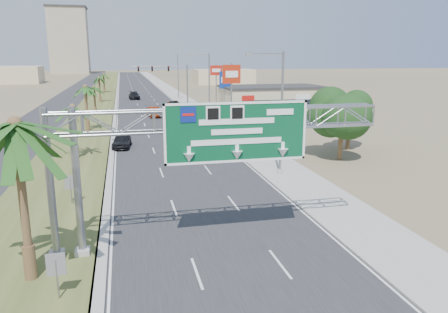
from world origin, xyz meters
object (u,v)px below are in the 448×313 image
at_px(car_far, 134,96).
at_px(pole_sign_red_far, 216,74).
at_px(sign_gantry, 204,131).
at_px(pole_sign_red_near, 231,78).
at_px(store_building, 272,98).
at_px(car_right_lane, 175,105).
at_px(car_mid_lane, 154,112).
at_px(palm_near, 15,125).
at_px(signal_mast, 177,82).
at_px(car_left_lane, 122,141).
at_px(pole_sign_blue, 225,81).

bearing_deg(car_far, pole_sign_red_far, -57.66).
height_order(sign_gantry, pole_sign_red_near, pole_sign_red_near).
distance_m(store_building, pole_sign_red_near, 25.22).
height_order(sign_gantry, car_right_lane, sign_gantry).
xyz_separation_m(car_mid_lane, pole_sign_red_near, (9.15, -15.05, 6.04)).
xyz_separation_m(palm_near, car_mid_lane, (9.11, 51.95, -6.13)).
xyz_separation_m(signal_mast, car_right_lane, (-0.51, -1.43, -4.14)).
bearing_deg(store_building, car_mid_lane, -164.70).
relative_size(car_left_lane, car_right_lane, 0.88).
bearing_deg(store_building, car_right_lane, 165.33).
bearing_deg(car_far, pole_sign_red_near, -78.79).
bearing_deg(pole_sign_red_far, pole_sign_red_near, -97.47).
bearing_deg(car_far, palm_near, -97.58).
relative_size(sign_gantry, car_left_lane, 3.75).
bearing_deg(palm_near, pole_sign_red_near, 63.68).
xyz_separation_m(store_building, car_right_lane, (-17.34, 4.54, -1.29)).
bearing_deg(store_building, car_far, 134.82).
relative_size(car_mid_lane, car_far, 0.86).
xyz_separation_m(store_building, car_mid_lane, (-22.09, -6.05, -1.20)).
height_order(car_mid_lane, car_far, car_far).
xyz_separation_m(signal_mast, car_left_lane, (-10.39, -35.66, -4.09)).
bearing_deg(pole_sign_blue, store_building, 3.69).
relative_size(store_building, car_right_lane, 3.53).
height_order(signal_mast, car_right_lane, signal_mast).
height_order(palm_near, car_mid_lane, palm_near).
xyz_separation_m(car_far, pole_sign_blue, (15.30, -25.03, 4.41)).
xyz_separation_m(sign_gantry, car_far, (-1.24, 80.52, -5.24)).
bearing_deg(sign_gantry, car_mid_lane, 88.89).
bearing_deg(signal_mast, palm_near, -102.66).
xyz_separation_m(car_right_lane, car_far, (-6.96, 19.91, 0.11)).
xyz_separation_m(palm_near, pole_sign_red_far, (21.51, 61.69, -0.54)).
bearing_deg(sign_gantry, car_far, 90.88).
distance_m(car_left_lane, pole_sign_blue, 34.63).
distance_m(pole_sign_blue, pole_sign_red_far, 4.48).
distance_m(signal_mast, car_right_lane, 4.41).
bearing_deg(store_building, pole_sign_red_near, -121.53).
xyz_separation_m(store_building, car_far, (-24.30, 24.45, -1.18)).
bearing_deg(car_far, pole_sign_blue, -61.36).
height_order(palm_near, car_right_lane, palm_near).
xyz_separation_m(pole_sign_red_near, pole_sign_red_far, (3.25, 24.78, -0.45)).
bearing_deg(car_left_lane, car_right_lane, 80.63).
bearing_deg(car_left_lane, pole_sign_red_near, 37.78).
xyz_separation_m(car_left_lane, pole_sign_blue, (18.21, 29.11, 4.46)).
relative_size(car_mid_lane, pole_sign_red_near, 0.56).
bearing_deg(store_building, signal_mast, 160.46).
bearing_deg(sign_gantry, pole_sign_red_near, 73.86).
bearing_deg(car_left_lane, store_building, 54.22).
distance_m(palm_near, car_right_lane, 64.36).
xyz_separation_m(palm_near, car_left_lane, (3.99, 28.31, -6.17)).
bearing_deg(car_mid_lane, car_right_lane, 59.92).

